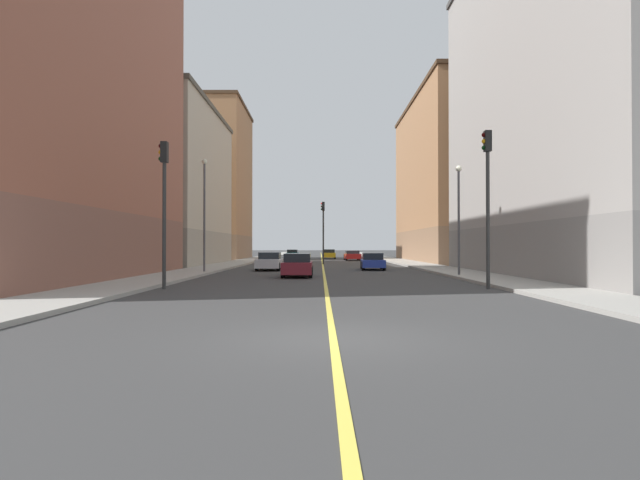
{
  "coord_description": "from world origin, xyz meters",
  "views": [
    {
      "loc": [
        -0.26,
        -10.17,
        1.87
      ],
      "look_at": [
        -0.33,
        37.6,
        2.42
      ],
      "focal_mm": 28.3,
      "sensor_mm": 36.0,
      "label": 1
    }
  ],
  "objects": [
    {
      "name": "ground_plane",
      "position": [
        0.0,
        0.0,
        0.0
      ],
      "size": [
        400.0,
        400.0,
        0.0
      ],
      "primitive_type": "plane",
      "color": "#373737",
      "rests_on": "ground"
    },
    {
      "name": "car_red",
      "position": [
        3.88,
        54.4,
        0.63
      ],
      "size": [
        2.05,
        4.23,
        1.26
      ],
      "color": "red",
      "rests_on": "ground"
    },
    {
      "name": "traffic_light_left_near",
      "position": [
        6.99,
        11.61,
        4.37
      ],
      "size": [
        0.4,
        0.32,
        6.86
      ],
      "color": "#2D2D2D",
      "rests_on": "ground"
    },
    {
      "name": "car_silver",
      "position": [
        -4.12,
        28.44,
        0.66
      ],
      "size": [
        1.83,
        4.58,
        1.37
      ],
      "color": "silver",
      "rests_on": "ground"
    },
    {
      "name": "traffic_light_right_near",
      "position": [
        -7.02,
        11.61,
        4.1
      ],
      "size": [
        0.4,
        0.32,
        6.38
      ],
      "color": "#2D2D2D",
      "rests_on": "ground"
    },
    {
      "name": "street_lamp_right_near",
      "position": [
        -8.01,
        23.51,
        4.69
      ],
      "size": [
        0.36,
        0.36,
        7.54
      ],
      "color": "#4C4C51",
      "rests_on": "ground"
    },
    {
      "name": "building_right_corner",
      "position": [
        -14.89,
        16.97,
        11.68
      ],
      "size": [
        8.7,
        22.54,
        23.34
      ],
      "color": "brown",
      "rests_on": "ground"
    },
    {
      "name": "car_maroon",
      "position": [
        -1.61,
        20.03,
        0.69
      ],
      "size": [
        1.81,
        3.94,
        1.41
      ],
      "color": "maroon",
      "rests_on": "ground"
    },
    {
      "name": "car_yellow",
      "position": [
        1.05,
        62.62,
        0.65
      ],
      "size": [
        1.94,
        4.53,
        1.35
      ],
      "color": "gold",
      "rests_on": "ground"
    },
    {
      "name": "car_blue",
      "position": [
        3.85,
        29.17,
        0.63
      ],
      "size": [
        1.94,
        4.07,
        1.31
      ],
      "color": "#23389E",
      "rests_on": "ground"
    },
    {
      "name": "street_lamp_left_near",
      "position": [
        8.01,
        19.8,
        4.14
      ],
      "size": [
        0.36,
        0.36,
        6.5
      ],
      "color": "#4C4C51",
      "rests_on": "ground"
    },
    {
      "name": "car_teal",
      "position": [
        -4.42,
        65.91,
        0.63
      ],
      "size": [
        1.86,
        4.02,
        1.29
      ],
      "color": "#196670",
      "rests_on": "ground"
    },
    {
      "name": "traffic_light_median_far",
      "position": [
        0.06,
        40.83,
        4.07
      ],
      "size": [
        0.4,
        0.32,
        6.33
      ],
      "color": "#2D2D2D",
      "rests_on": "ground"
    },
    {
      "name": "building_right_midblock",
      "position": [
        -14.89,
        39.21,
        7.74
      ],
      "size": [
        8.7,
        19.94,
        15.47
      ],
      "color": "#9D9688",
      "rests_on": "ground"
    },
    {
      "name": "building_right_distant",
      "position": [
        -14.89,
        59.88,
        10.66
      ],
      "size": [
        8.7,
        15.11,
        21.31
      ],
      "color": "#8F6B4F",
      "rests_on": "ground"
    },
    {
      "name": "sidewalk_left",
      "position": [
        9.05,
        49.0,
        0.07
      ],
      "size": [
        3.28,
        168.0,
        0.15
      ],
      "primitive_type": "cube",
      "color": "#9E9B93",
      "rests_on": "ground"
    },
    {
      "name": "sidewalk_right",
      "position": [
        -9.05,
        49.0,
        0.07
      ],
      "size": [
        3.28,
        168.0,
        0.15
      ],
      "primitive_type": "cube",
      "color": "#9E9B93",
      "rests_on": "ground"
    },
    {
      "name": "lane_center_stripe",
      "position": [
        0.0,
        49.0,
        0.01
      ],
      "size": [
        0.16,
        154.0,
        0.01
      ],
      "primitive_type": "cube",
      "color": "#E5D14C",
      "rests_on": "ground"
    },
    {
      "name": "building_left_near",
      "position": [
        14.89,
        19.98,
        11.22
      ],
      "size": [
        8.7,
        25.37,
        22.42
      ],
      "color": "gray",
      "rests_on": "ground"
    },
    {
      "name": "building_left_mid",
      "position": [
        14.89,
        49.3,
        9.62
      ],
      "size": [
        8.7,
        26.09,
        19.21
      ],
      "color": "#8F6B4F",
      "rests_on": "ground"
    }
  ]
}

